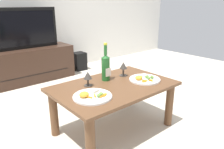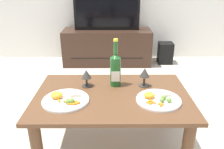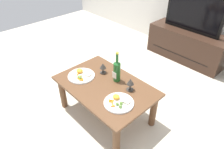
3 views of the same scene
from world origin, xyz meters
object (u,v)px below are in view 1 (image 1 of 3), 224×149
Objects in this scene: goblet_left at (88,76)px; tv_stand at (31,65)px; goblet_right at (123,67)px; floor_speaker at (79,61)px; dining_table at (114,94)px; tv_screen at (26,28)px; dinner_plate_right at (144,79)px; dinner_plate_left at (92,96)px; wine_bottle at (106,66)px.

tv_stand is at bearing 85.85° from goblet_left.
floor_speaker is at bearing 71.87° from goblet_right.
goblet_left is at bearing -117.93° from floor_speaker.
floor_speaker is at bearing 66.65° from dining_table.
tv_screen is 3.12× the size of dinner_plate_right.
dinner_plate_left is (-0.11, -0.21, -0.07)m from goblet_left.
wine_bottle is at bearing 175.94° from goblet_right.
tv_screen reaches higher than dining_table.
floor_speaker is 1.01× the size of dinner_plate_left.
dinner_plate_left reaches higher than dinner_plate_right.
dinner_plate_right reaches higher than floor_speaker.
goblet_left is at bearing 144.62° from dining_table.
tv_screen is 1.68m from goblet_right.
tv_stand is at bearing 91.91° from dining_table.
tv_stand is at bearing 90.00° from tv_screen.
dinner_plate_left is at bearing -163.11° from dining_table.
floor_speaker is 2.39× the size of goblet_left.
dining_table is at bearing -150.79° from goblet_right.
dinner_plate_right is (0.06, -0.21, -0.08)m from goblet_right.
dinner_plate_left is at bearing -117.62° from goblet_left.
dinner_plate_right is at bearing -0.00° from dinner_plate_left.
dinner_plate_right is (0.58, -0.00, -0.00)m from dinner_plate_left.
goblet_left is 0.44× the size of dinner_plate_right.
floor_speaker is at bearing 0.61° from tv_screen.
dining_table is 1.17× the size of tv_screen.
tv_screen is 2.95× the size of floor_speaker.
goblet_left is 0.42× the size of dinner_plate_left.
dinner_plate_right reaches higher than dining_table.
tv_screen is 6.40× the size of goblet_right.
tv_stand is 1.38× the size of tv_screen.
dinner_plate_right is (0.29, -0.09, 0.09)m from dining_table.
dinner_plate_left is at bearing 180.00° from dinner_plate_right.
tv_screen is at bearing -90.00° from tv_stand.
tv_screen is 1.03m from floor_speaker.
dinner_plate_left is (-0.52, -0.21, -0.08)m from goblet_right.
floor_speaker is (0.83, 0.01, -0.09)m from tv_stand.
tv_screen is at bearing 99.87° from goblet_right.
dining_table is 7.48× the size of goblet_right.
tv_screen reaches higher than floor_speaker.
dining_table is 8.22× the size of goblet_left.
dinner_plate_left reaches higher than tv_stand.
tv_screen is (-0.06, 1.77, 0.41)m from dining_table.
floor_speaker is at bearing 65.58° from wine_bottle.
goblet_right is at bearing -80.15° from tv_stand.
goblet_left is (-0.12, -1.64, -0.24)m from tv_screen.
floor_speaker is 2.17× the size of goblet_right.
tv_stand is at bearing 92.92° from wine_bottle.
dinner_plate_left is at bearing -97.10° from tv_stand.
tv_stand and dinner_plate_right have the same top height.
wine_bottle reaches higher than goblet_right.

